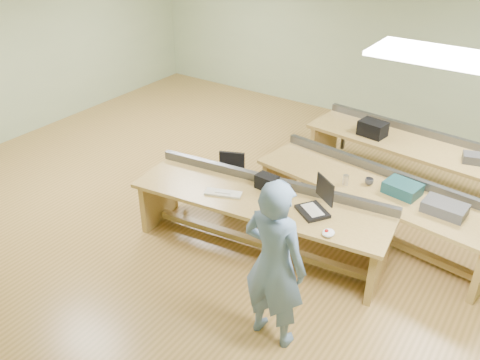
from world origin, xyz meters
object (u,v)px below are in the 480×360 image
(workbench_mid, at_px, (374,199))
(drinks_can, at_px, (346,180))
(task_chair, at_px, (230,188))
(parts_bin_grey, at_px, (445,208))
(camera_bag, at_px, (267,182))
(workbench_back, at_px, (413,154))
(parts_bin_teal, at_px, (402,188))
(laptop_base, at_px, (312,211))
(mug, at_px, (369,181))
(workbench_front, at_px, (260,210))
(person, at_px, (274,264))

(workbench_mid, relative_size, drinks_can, 24.32)
(task_chair, height_order, parts_bin_grey, parts_bin_grey)
(camera_bag, bearing_deg, workbench_back, 68.84)
(parts_bin_teal, bearing_deg, laptop_base, -125.24)
(parts_bin_grey, xyz_separation_m, drinks_can, (-1.20, -0.04, 0.00))
(camera_bag, distance_m, parts_bin_grey, 2.08)
(workbench_back, distance_m, laptop_base, 2.53)
(camera_bag, xyz_separation_m, mug, (1.01, 0.81, -0.05))
(workbench_back, bearing_deg, mug, -88.00)
(camera_bag, height_order, drinks_can, camera_bag)
(workbench_front, relative_size, laptop_base, 9.20)
(workbench_front, bearing_deg, camera_bag, 96.20)
(person, height_order, parts_bin_grey, person)
(laptop_base, height_order, parts_bin_grey, parts_bin_grey)
(workbench_back, bearing_deg, parts_bin_grey, -56.60)
(workbench_mid, distance_m, parts_bin_teal, 0.41)
(person, relative_size, camera_bag, 6.85)
(camera_bag, bearing_deg, mug, 43.15)
(mug, xyz_separation_m, drinks_can, (-0.25, -0.17, 0.02))
(parts_bin_teal, xyz_separation_m, parts_bin_grey, (0.54, -0.14, -0.01))
(workbench_back, height_order, person, person)
(parts_bin_grey, bearing_deg, person, -116.74)
(task_chair, bearing_deg, person, -68.01)
(workbench_back, xyz_separation_m, mug, (-0.10, -1.51, 0.23))
(drinks_can, bearing_deg, laptop_base, -93.02)
(task_chair, xyz_separation_m, drinks_can, (1.58, 0.28, 0.52))
(mug, bearing_deg, laptop_base, -106.40)
(parts_bin_teal, distance_m, mug, 0.42)
(workbench_mid, distance_m, drinks_can, 0.46)
(workbench_front, height_order, laptop_base, workbench_front)
(task_chair, height_order, drinks_can, drinks_can)
(workbench_back, distance_m, parts_bin_grey, 1.87)
(camera_bag, bearing_deg, laptop_base, -8.69)
(parts_bin_grey, xyz_separation_m, mug, (-0.96, 0.13, -0.02))
(person, distance_m, mug, 2.19)
(workbench_mid, bearing_deg, camera_bag, -136.12)
(parts_bin_grey, bearing_deg, laptop_base, -145.66)
(camera_bag, xyz_separation_m, task_chair, (-0.82, 0.37, -0.55))
(workbench_back, xyz_separation_m, parts_bin_grey, (0.86, -1.64, 0.25))
(laptop_base, distance_m, mug, 1.02)
(workbench_front, distance_m, parts_bin_grey, 2.13)
(camera_bag, bearing_deg, task_chair, 160.26)
(workbench_back, height_order, parts_bin_grey, parts_bin_grey)
(workbench_mid, bearing_deg, parts_bin_grey, -1.41)
(parts_bin_teal, distance_m, parts_bin_grey, 0.56)
(drinks_can, bearing_deg, person, -85.26)
(laptop_base, height_order, camera_bag, camera_bag)
(laptop_base, bearing_deg, workbench_mid, 102.65)
(workbench_mid, bearing_deg, laptop_base, -104.01)
(parts_bin_grey, height_order, mug, parts_bin_grey)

